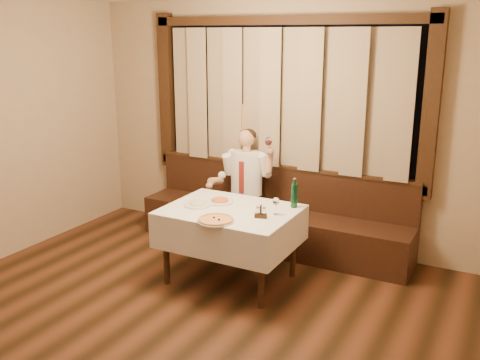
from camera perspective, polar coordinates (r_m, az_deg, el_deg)
The scene contains 10 objects.
room at distance 4.43m, azimuth -5.65°, elevation 3.41°, with size 5.01×6.01×2.81m.
banquette at distance 6.24m, azimuth 3.56°, elevation -4.34°, with size 3.20×0.61×0.94m.
dining_table at distance 5.26m, azimuth -1.02°, elevation -4.18°, with size 1.27×0.97×0.76m.
pizza at distance 4.88m, azimuth -2.61°, elevation -4.27°, with size 0.34×0.34×0.04m.
pasta_red at distance 5.41m, azimuth -2.17°, elevation -2.01°, with size 0.29×0.29×0.10m.
pasta_cream at distance 5.33m, azimuth -4.54°, elevation -2.31°, with size 0.28×0.28×0.10m.
green_bottle at distance 5.26m, azimuth 5.81°, elevation -1.59°, with size 0.06×0.06×0.30m.
table_wine_glass at distance 5.03m, azimuth 3.85°, elevation -2.36°, with size 0.06×0.06×0.17m.
cruet_caddy at distance 4.97m, azimuth 2.22°, elevation -3.57°, with size 0.12×0.09×0.12m.
seated_man at distance 6.16m, azimuth 0.43°, elevation 0.17°, with size 0.73×0.55×1.36m.
Camera 1 is at (2.41, -2.63, 2.41)m, focal length 40.00 mm.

